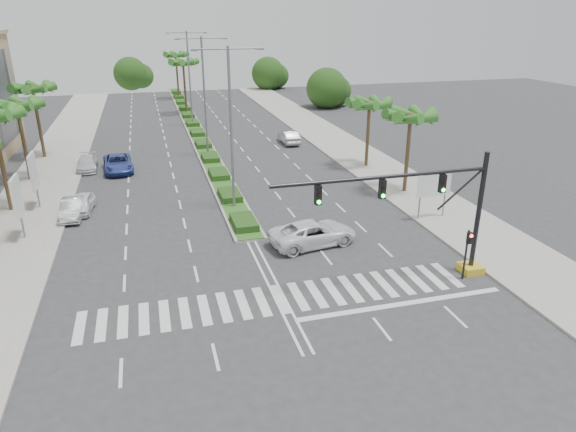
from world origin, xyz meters
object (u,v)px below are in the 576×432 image
object	(u,v)px
car_parked_a	(82,204)
car_crossing	(313,233)
car_right	(289,137)
car_parked_b	(73,208)
car_parked_c	(118,163)
car_parked_d	(87,163)

from	to	relation	value
car_parked_a	car_crossing	size ratio (longest dim) A/B	0.67
car_crossing	car_right	xyz separation A→B (m)	(5.95, 27.27, -0.04)
car_parked_b	car_crossing	xyz separation A→B (m)	(15.62, -9.32, 0.10)
car_parked_b	car_parked_c	size ratio (longest dim) A/B	0.76
car_parked_a	car_parked_d	size ratio (longest dim) A/B	0.86
car_crossing	car_right	distance (m)	27.92
car_parked_a	car_parked_b	size ratio (longest dim) A/B	0.91
car_parked_c	car_parked_a	bearing A→B (deg)	-107.17
car_parked_d	car_crossing	bearing A→B (deg)	-55.86
car_parked_c	car_parked_d	world-z (taller)	car_parked_c
car_parked_b	car_crossing	distance (m)	18.19
car_parked_a	car_crossing	world-z (taller)	car_crossing
car_parked_b	car_parked_c	distance (m)	11.86
car_crossing	car_parked_d	bearing A→B (deg)	26.07
car_parked_d	car_crossing	world-z (taller)	car_crossing
car_parked_c	car_right	bearing A→B (deg)	14.46
car_parked_c	car_right	xyz separation A→B (m)	(18.69, 6.45, -0.02)
car_parked_b	car_right	world-z (taller)	car_right
car_parked_b	car_right	size ratio (longest dim) A/B	0.92
car_parked_d	car_parked_a	bearing A→B (deg)	-88.52
car_parked_a	car_crossing	distance (m)	18.26
car_parked_b	car_parked_a	bearing A→B (deg)	63.94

